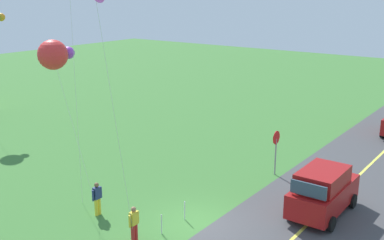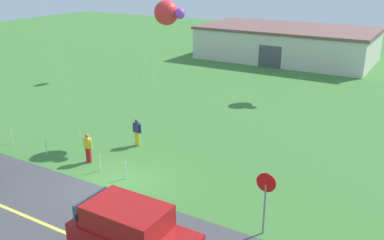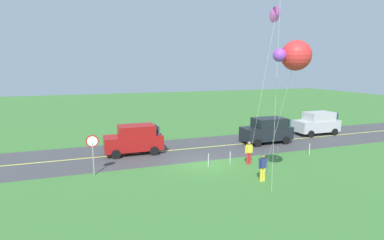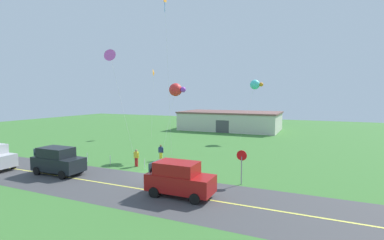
{
  "view_description": "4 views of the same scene",
  "coord_description": "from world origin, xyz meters",
  "px_view_note": "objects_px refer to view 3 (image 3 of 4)",
  "views": [
    {
      "loc": [
        -15.56,
        -11.13,
        10.06
      ],
      "look_at": [
        1.79,
        1.63,
        4.14
      ],
      "focal_mm": 44.28,
      "sensor_mm": 36.0,
      "label": 1
    },
    {
      "loc": [
        12.13,
        -13.44,
        9.64
      ],
      "look_at": [
        2.65,
        2.43,
        2.97
      ],
      "focal_mm": 39.88,
      "sensor_mm": 36.0,
      "label": 2
    },
    {
      "loc": [
        7.5,
        18.92,
        6.65
      ],
      "look_at": [
        1.84,
        2.7,
        3.64
      ],
      "focal_mm": 28.35,
      "sensor_mm": 36.0,
      "label": 3
    },
    {
      "loc": [
        12.29,
        -20.18,
        6.57
      ],
      "look_at": [
        2.07,
        2.76,
        4.37
      ],
      "focal_mm": 26.39,
      "sensor_mm": 36.0,
      "label": 4
    }
  ],
  "objects_px": {
    "car_parked_west_near": "(267,130)",
    "person_adult_near": "(249,152)",
    "kite_blue_mid": "(295,55)",
    "kite_red_low": "(276,15)",
    "car_parked_west_far": "(317,123)",
    "stop_sign": "(93,147)",
    "car_suv_foreground": "(134,139)",
    "person_adult_companion": "(263,167)"
  },
  "relations": [
    {
      "from": "car_parked_west_near",
      "to": "person_adult_near",
      "type": "height_order",
      "value": "car_parked_west_near"
    },
    {
      "from": "kite_blue_mid",
      "to": "kite_red_low",
      "type": "bearing_deg",
      "value": -116.73
    },
    {
      "from": "car_parked_west_far",
      "to": "stop_sign",
      "type": "bearing_deg",
      "value": 12.84
    },
    {
      "from": "car_parked_west_near",
      "to": "kite_red_low",
      "type": "bearing_deg",
      "value": 59.63
    },
    {
      "from": "car_suv_foreground",
      "to": "person_adult_near",
      "type": "bearing_deg",
      "value": 143.48
    },
    {
      "from": "car_parked_west_near",
      "to": "kite_blue_mid",
      "type": "xyz_separation_m",
      "value": [
        5.67,
        10.6,
        6.02
      ]
    },
    {
      "from": "person_adult_near",
      "to": "stop_sign",
      "type": "bearing_deg",
      "value": 70.55
    },
    {
      "from": "stop_sign",
      "to": "car_parked_west_near",
      "type": "bearing_deg",
      "value": -166.58
    },
    {
      "from": "car_parked_west_near",
      "to": "kite_blue_mid",
      "type": "distance_m",
      "value": 13.45
    },
    {
      "from": "car_suv_foreground",
      "to": "stop_sign",
      "type": "bearing_deg",
      "value": 51.88
    },
    {
      "from": "car_suv_foreground",
      "to": "kite_blue_mid",
      "type": "distance_m",
      "value": 13.92
    },
    {
      "from": "car_parked_west_near",
      "to": "stop_sign",
      "type": "height_order",
      "value": "stop_sign"
    },
    {
      "from": "stop_sign",
      "to": "person_adult_near",
      "type": "xyz_separation_m",
      "value": [
        -10.19,
        1.25,
        -0.94
      ]
    },
    {
      "from": "car_parked_west_far",
      "to": "person_adult_near",
      "type": "bearing_deg",
      "value": 28.68
    },
    {
      "from": "car_parked_west_far",
      "to": "person_adult_companion",
      "type": "distance_m",
      "value": 15.13
    },
    {
      "from": "kite_red_low",
      "to": "kite_blue_mid",
      "type": "relative_size",
      "value": 1.36
    },
    {
      "from": "car_suv_foreground",
      "to": "car_parked_west_near",
      "type": "relative_size",
      "value": 1.0
    },
    {
      "from": "car_suv_foreground",
      "to": "person_adult_companion",
      "type": "relative_size",
      "value": 2.75
    },
    {
      "from": "person_adult_near",
      "to": "kite_red_low",
      "type": "distance_m",
      "value": 9.54
    },
    {
      "from": "car_suv_foreground",
      "to": "person_adult_near",
      "type": "xyz_separation_m",
      "value": [
        -7.06,
        5.23,
        -0.29
      ]
    },
    {
      "from": "car_parked_west_far",
      "to": "kite_blue_mid",
      "type": "relative_size",
      "value": 0.56
    },
    {
      "from": "car_suv_foreground",
      "to": "car_parked_west_far",
      "type": "bearing_deg",
      "value": -177.21
    },
    {
      "from": "stop_sign",
      "to": "kite_blue_mid",
      "type": "relative_size",
      "value": 0.32
    },
    {
      "from": "kite_red_low",
      "to": "kite_blue_mid",
      "type": "xyz_separation_m",
      "value": [
        3.3,
        6.55,
        -2.96
      ]
    },
    {
      "from": "person_adult_near",
      "to": "kite_blue_mid",
      "type": "relative_size",
      "value": 0.2
    },
    {
      "from": "car_suv_foreground",
      "to": "kite_blue_mid",
      "type": "bearing_deg",
      "value": 118.06
    },
    {
      "from": "person_adult_near",
      "to": "person_adult_companion",
      "type": "xyz_separation_m",
      "value": [
        0.82,
        3.07,
        0.0
      ]
    },
    {
      "from": "stop_sign",
      "to": "person_adult_near",
      "type": "bearing_deg",
      "value": 173.02
    },
    {
      "from": "stop_sign",
      "to": "kite_red_low",
      "type": "xyz_separation_m",
      "value": [
        -12.33,
        0.54,
        8.34
      ]
    },
    {
      "from": "car_parked_west_near",
      "to": "stop_sign",
      "type": "distance_m",
      "value": 15.13
    },
    {
      "from": "car_parked_west_near",
      "to": "stop_sign",
      "type": "xyz_separation_m",
      "value": [
        14.71,
        3.51,
        0.65
      ]
    },
    {
      "from": "person_adult_companion",
      "to": "person_adult_near",
      "type": "bearing_deg",
      "value": 168.0
    },
    {
      "from": "person_adult_companion",
      "to": "stop_sign",
      "type": "bearing_deg",
      "value": -111.71
    },
    {
      "from": "person_adult_near",
      "to": "person_adult_companion",
      "type": "relative_size",
      "value": 1.0
    },
    {
      "from": "person_adult_companion",
      "to": "kite_blue_mid",
      "type": "xyz_separation_m",
      "value": [
        0.34,
        2.78,
        6.31
      ]
    },
    {
      "from": "car_suv_foreground",
      "to": "car_parked_west_near",
      "type": "xyz_separation_m",
      "value": [
        -11.58,
        0.47,
        0.0
      ]
    },
    {
      "from": "car_parked_west_far",
      "to": "car_suv_foreground",
      "type": "bearing_deg",
      "value": 2.79
    },
    {
      "from": "stop_sign",
      "to": "person_adult_near",
      "type": "distance_m",
      "value": 10.31
    },
    {
      "from": "car_parked_west_far",
      "to": "kite_red_low",
      "type": "relative_size",
      "value": 0.41
    },
    {
      "from": "stop_sign",
      "to": "person_adult_companion",
      "type": "xyz_separation_m",
      "value": [
        -9.37,
        4.31,
        -0.94
      ]
    },
    {
      "from": "car_suv_foreground",
      "to": "kite_red_low",
      "type": "bearing_deg",
      "value": 153.83
    },
    {
      "from": "person_adult_near",
      "to": "person_adult_companion",
      "type": "bearing_deg",
      "value": 152.51
    }
  ]
}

